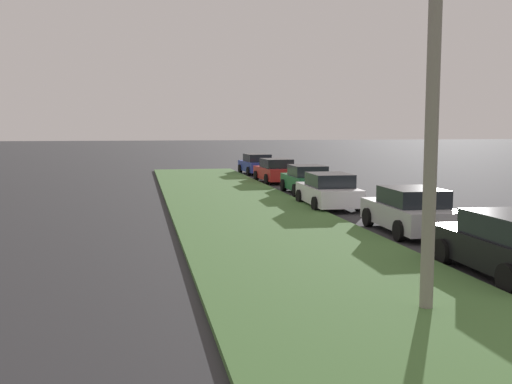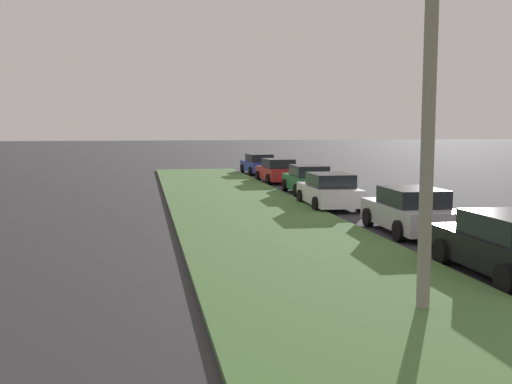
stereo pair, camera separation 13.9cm
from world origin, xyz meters
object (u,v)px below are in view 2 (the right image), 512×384
parked_car_green (308,180)px  parked_car_red (277,171)px  streetlight (446,70)px  parked_car_silver (410,211)px  parked_car_white (329,191)px  parked_car_blue (259,164)px  parked_car_black (509,246)px

parked_car_green → parked_car_red: size_ratio=0.99×
parked_car_green → streetlight: bearing=172.6°
streetlight → parked_car_green: bearing=-8.7°
parked_car_silver → parked_car_white: size_ratio=1.00×
parked_car_white → parked_car_blue: bearing=0.0°
parked_car_green → parked_car_blue: same height
parked_car_red → parked_car_blue: bearing=-3.3°
parked_car_black → parked_car_green: same height
parked_car_green → parked_car_blue: bearing=1.4°
parked_car_black → parked_car_red: size_ratio=0.99×
parked_car_green → parked_car_silver: bearing=-178.1°
parked_car_green → parked_car_red: (6.42, 0.14, 0.00)m
parked_car_black → parked_car_white: size_ratio=0.99×
parked_car_black → parked_car_blue: 30.43m
parked_car_red → streetlight: bearing=171.4°
parked_car_white → parked_car_red: same height
parked_car_silver → parked_car_blue: 24.75m
parked_car_black → parked_car_silver: size_ratio=0.99×
parked_car_white → parked_car_red: bearing=-0.4°
parked_car_white → parked_car_red: size_ratio=1.00×
streetlight → parked_car_black: bearing=-53.6°
parked_car_white → parked_car_black: bearing=-176.3°
parked_car_black → parked_car_red: same height
parked_car_silver → parked_car_red: bearing=2.6°
parked_car_silver → parked_car_blue: same height
parked_car_red → parked_car_green: bearing=178.9°
streetlight → parked_car_silver: bearing=-21.7°
parked_car_black → streetlight: streetlight is taller
parked_car_silver → parked_car_blue: (24.75, 0.14, 0.00)m
parked_car_white → parked_car_red: (11.78, -0.44, 0.00)m
parked_car_silver → parked_car_red: (18.07, 0.26, 0.00)m
parked_car_silver → streetlight: 9.11m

